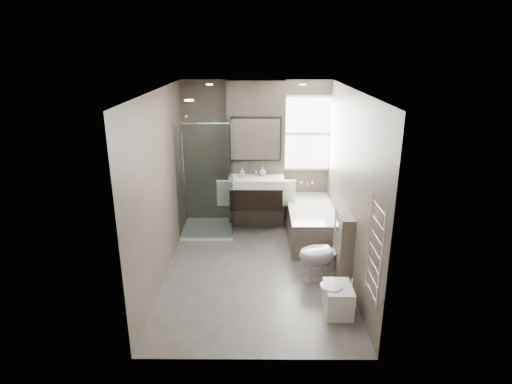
{
  "coord_description": "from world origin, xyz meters",
  "views": [
    {
      "loc": [
        0.04,
        -5.6,
        3.13
      ],
      "look_at": [
        0.0,
        0.15,
        1.17
      ],
      "focal_mm": 30.0,
      "sensor_mm": 36.0,
      "label": 1
    }
  ],
  "objects_px": {
    "bathtub": "(311,222)",
    "vanity": "(256,192)",
    "toilet": "(325,254)",
    "bidet": "(338,299)"
  },
  "relations": [
    {
      "from": "bathtub",
      "to": "vanity",
      "type": "bearing_deg",
      "value": 160.63
    },
    {
      "from": "bathtub",
      "to": "bidet",
      "type": "bearing_deg",
      "value": -87.6
    },
    {
      "from": "vanity",
      "to": "toilet",
      "type": "bearing_deg",
      "value": -59.2
    },
    {
      "from": "bathtub",
      "to": "toilet",
      "type": "relative_size",
      "value": 2.13
    },
    {
      "from": "vanity",
      "to": "bathtub",
      "type": "bearing_deg",
      "value": -19.37
    },
    {
      "from": "vanity",
      "to": "toilet",
      "type": "distance_m",
      "value": 1.93
    },
    {
      "from": "vanity",
      "to": "bathtub",
      "type": "height_order",
      "value": "vanity"
    },
    {
      "from": "bathtub",
      "to": "toilet",
      "type": "height_order",
      "value": "toilet"
    },
    {
      "from": "bidet",
      "to": "bathtub",
      "type": "bearing_deg",
      "value": 92.4
    },
    {
      "from": "bathtub",
      "to": "bidet",
      "type": "distance_m",
      "value": 2.15
    }
  ]
}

